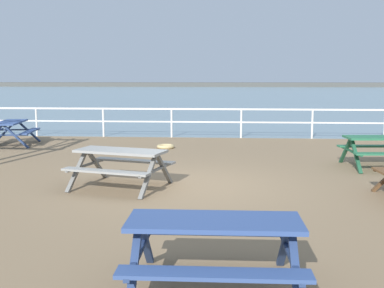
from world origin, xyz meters
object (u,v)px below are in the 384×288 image
Objects in this scene: picnic_table_mid_centre at (121,159)px; picnic_table_far_left at (383,144)px; picnic_table_near_left at (10,127)px; picnic_table_seaward at (214,237)px.

picnic_table_mid_centre is 1.11× the size of picnic_table_far_left.
picnic_table_near_left is 7.55m from picnic_table_mid_centre.
picnic_table_mid_centre is 4.98m from picnic_table_seaward.
picnic_table_near_left is at bearing 159.17° from picnic_table_far_left.
picnic_table_seaward is at bearing -50.97° from picnic_table_mid_centre.
picnic_table_seaward is at bearing -123.66° from picnic_table_far_left.
picnic_table_near_left is 11.32m from picnic_table_far_left.
picnic_table_near_left is 1.05× the size of picnic_table_far_left.
picnic_table_far_left is at bearing -115.31° from picnic_table_near_left.
picnic_table_mid_centre is (4.92, -5.72, 0.00)m from picnic_table_near_left.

